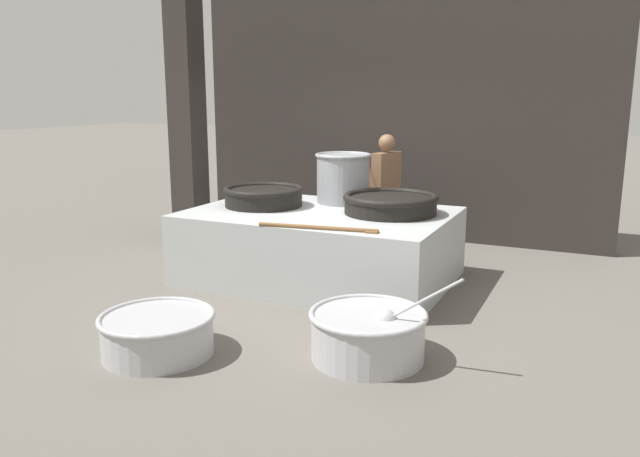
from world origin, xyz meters
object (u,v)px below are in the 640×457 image
at_px(giant_wok_near, 264,196).
at_px(prep_bowl_meat, 158,332).
at_px(prep_bowl_vegetables, 368,332).
at_px(giant_wok_far, 390,203).
at_px(stock_pot, 343,177).
at_px(cook, 385,190).

relative_size(giant_wok_near, prep_bowl_meat, 1.00).
bearing_deg(prep_bowl_meat, prep_bowl_vegetables, 22.04).
bearing_deg(prep_bowl_vegetables, giant_wok_near, 137.32).
bearing_deg(giant_wok_near, giant_wok_far, 6.53).
height_order(giant_wok_far, stock_pot, stock_pot).
height_order(cook, prep_bowl_meat, cook).
height_order(giant_wok_far, prep_bowl_meat, giant_wok_far).
relative_size(giant_wok_far, prep_bowl_meat, 1.12).
height_order(cook, prep_bowl_vegetables, cook).
height_order(stock_pot, prep_bowl_meat, stock_pot).
height_order(giant_wok_far, cook, cook).
relative_size(stock_pot, prep_bowl_vegetables, 0.55).
relative_size(giant_wok_near, cook, 0.60).
xyz_separation_m(giant_wok_near, stock_pot, (0.76, 0.60, 0.19)).
bearing_deg(giant_wok_near, stock_pot, 38.59).
distance_m(stock_pot, prep_bowl_vegetables, 2.92).
bearing_deg(cook, prep_bowl_meat, 95.96).
bearing_deg(stock_pot, giant_wok_near, -141.41).
bearing_deg(prep_bowl_vegetables, prep_bowl_meat, -157.96).
distance_m(giant_wok_far, cook, 1.27).
bearing_deg(giant_wok_far, giant_wok_near, -173.47).
bearing_deg(giant_wok_far, prep_bowl_vegetables, -75.73).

